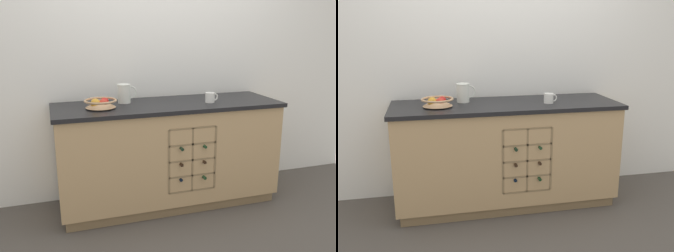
{
  "view_description": "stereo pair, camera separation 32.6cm",
  "coord_description": "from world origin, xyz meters",
  "views": [
    {
      "loc": [
        -0.98,
        -3.03,
        1.58
      ],
      "look_at": [
        0.0,
        0.0,
        0.73
      ],
      "focal_mm": 40.0,
      "sensor_mm": 36.0,
      "label": 1
    },
    {
      "loc": [
        -0.66,
        -3.12,
        1.58
      ],
      "look_at": [
        0.0,
        0.0,
        0.73
      ],
      "focal_mm": 40.0,
      "sensor_mm": 36.0,
      "label": 2
    }
  ],
  "objects": [
    {
      "name": "ground_plane",
      "position": [
        0.0,
        0.0,
        0.0
      ],
      "size": [
        14.0,
        14.0,
        0.0
      ],
      "primitive_type": "plane",
      "color": "#4C4742"
    },
    {
      "name": "kitchen_island",
      "position": [
        0.0,
        -0.0,
        0.47
      ],
      "size": [
        1.97,
        0.67,
        0.94
      ],
      "color": "olive",
      "rests_on": "ground_plane"
    },
    {
      "name": "white_pitcher",
      "position": [
        -0.36,
        0.13,
        1.02
      ],
      "size": [
        0.17,
        0.12,
        0.16
      ],
      "color": "silver",
      "rests_on": "kitchen_island"
    },
    {
      "name": "back_wall",
      "position": [
        0.0,
        0.38,
        1.27
      ],
      "size": [
        4.4,
        0.06,
        2.55
      ],
      "primitive_type": "cube",
      "color": "white",
      "rests_on": "ground_plane"
    },
    {
      "name": "fruit_bowl",
      "position": [
        -0.59,
        -0.04,
        0.98
      ],
      "size": [
        0.27,
        0.27,
        0.09
      ],
      "color": "tan",
      "rests_on": "kitchen_island"
    },
    {
      "name": "ceramic_mug",
      "position": [
        0.36,
        -0.08,
        0.98
      ],
      "size": [
        0.12,
        0.08,
        0.09
      ],
      "color": "white",
      "rests_on": "kitchen_island"
    }
  ]
}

